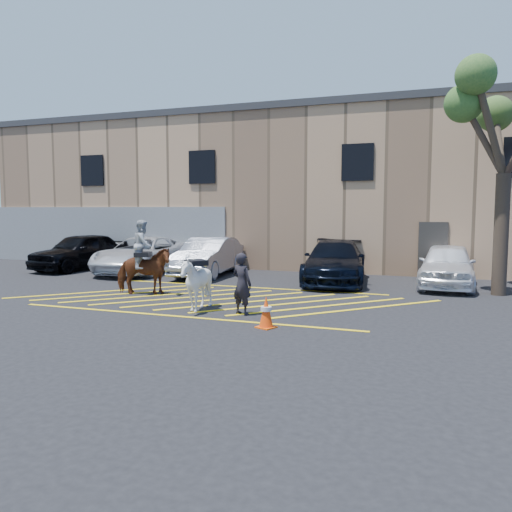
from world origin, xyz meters
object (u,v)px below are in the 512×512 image
(car_white_pickup, at_px, (143,255))
(mounted_bay, at_px, (143,265))
(car_black_suv, at_px, (81,251))
(car_silver_sedan, at_px, (208,257))
(tree, at_px, (506,111))
(car_white_suv, at_px, (447,265))
(saddled_white, at_px, (196,283))
(handler, at_px, (242,284))
(car_blue_suv, at_px, (335,262))
(traffic_cone, at_px, (266,312))

(car_white_pickup, xyz_separation_m, mounted_bay, (3.08, -4.80, 0.19))
(car_black_suv, xyz_separation_m, car_white_pickup, (3.23, -0.03, -0.06))
(car_silver_sedan, relative_size, tree, 0.64)
(car_white_suv, bearing_deg, car_silver_sedan, -177.16)
(car_black_suv, height_order, saddled_white, car_black_suv)
(car_white_suv, distance_m, mounted_bay, 10.32)
(car_black_suv, bearing_deg, saddled_white, -28.27)
(car_white_pickup, distance_m, handler, 9.67)
(handler, relative_size, mounted_bay, 0.67)
(handler, bearing_deg, car_blue_suv, -80.04)
(car_black_suv, height_order, handler, car_black_suv)
(car_blue_suv, height_order, mounted_bay, mounted_bay)
(car_white_suv, relative_size, traffic_cone, 6.11)
(car_white_suv, height_order, tree, tree)
(car_silver_sedan, relative_size, saddled_white, 2.66)
(car_blue_suv, distance_m, saddled_white, 6.92)
(car_black_suv, distance_m, car_silver_sedan, 6.28)
(tree, bearing_deg, car_blue_suv, 169.02)
(saddled_white, bearing_deg, traffic_cone, -26.98)
(car_white_pickup, bearing_deg, car_silver_sedan, -2.68)
(traffic_cone, bearing_deg, saddled_white, 153.02)
(car_white_suv, relative_size, mounted_bay, 1.89)
(car_white_suv, bearing_deg, car_white_pickup, -176.97)
(car_silver_sedan, xyz_separation_m, tree, (10.60, -1.16, 4.92))
(car_blue_suv, bearing_deg, saddled_white, -117.92)
(car_black_suv, relative_size, car_white_suv, 1.08)
(car_silver_sedan, height_order, car_blue_suv, car_silver_sedan)
(car_blue_suv, bearing_deg, handler, -107.15)
(car_black_suv, distance_m, handler, 12.25)
(mounted_bay, height_order, tree, tree)
(traffic_cone, bearing_deg, car_white_suv, 62.86)
(car_blue_suv, bearing_deg, tree, -17.92)
(car_blue_suv, relative_size, car_white_suv, 1.18)
(car_white_pickup, distance_m, saddled_white, 8.73)
(mounted_bay, xyz_separation_m, saddled_white, (2.71, -1.73, -0.22))
(car_silver_sedan, xyz_separation_m, mounted_bay, (0.03, -4.86, 0.18))
(traffic_cone, bearing_deg, car_white_pickup, 136.51)
(car_black_suv, distance_m, car_blue_suv, 11.50)
(handler, bearing_deg, traffic_cone, 152.02)
(traffic_cone, height_order, tree, tree)
(saddled_white, xyz_separation_m, tree, (7.86, 5.42, 4.96))
(car_black_suv, relative_size, car_silver_sedan, 1.02)
(car_blue_suv, xyz_separation_m, traffic_cone, (-0.13, -7.66, -0.40))
(car_white_pickup, relative_size, handler, 3.43)
(car_white_suv, bearing_deg, car_blue_suv, -174.95)
(car_white_pickup, bearing_deg, car_white_suv, -3.23)
(handler, xyz_separation_m, traffic_cone, (1.04, -1.16, -0.43))
(car_silver_sedan, bearing_deg, car_white_suv, -3.77)
(car_white_pickup, bearing_deg, mounted_bay, -61.07)
(car_black_suv, relative_size, car_blue_suv, 0.91)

